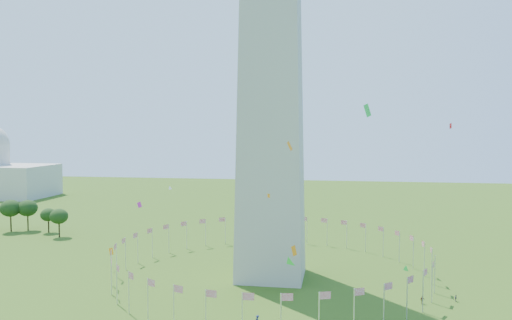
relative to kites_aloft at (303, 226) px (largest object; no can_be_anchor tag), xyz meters
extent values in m
cylinder|color=silver|center=(29.89, 27.43, -14.49)|extent=(0.24, 0.24, 9.00)
cylinder|color=silver|center=(29.28, 34.37, -14.49)|extent=(0.24, 0.24, 9.00)
cylinder|color=silver|center=(27.48, 41.11, -14.49)|extent=(0.24, 0.24, 9.00)
cylinder|color=silver|center=(24.53, 47.43, -14.49)|extent=(0.24, 0.24, 9.00)
cylinder|color=silver|center=(20.53, 53.14, -14.49)|extent=(0.24, 0.24, 9.00)
cylinder|color=silver|center=(15.60, 58.07, -14.49)|extent=(0.24, 0.24, 9.00)
cylinder|color=silver|center=(9.89, 62.07, -14.49)|extent=(0.24, 0.24, 9.00)
cylinder|color=silver|center=(3.57, 65.01, -14.49)|extent=(0.24, 0.24, 9.00)
cylinder|color=silver|center=(-3.16, 66.82, -14.49)|extent=(0.24, 0.24, 9.00)
cylinder|color=silver|center=(-10.11, 67.43, -14.49)|extent=(0.24, 0.24, 9.00)
cylinder|color=silver|center=(-17.05, 66.82, -14.49)|extent=(0.24, 0.24, 9.00)
cylinder|color=silver|center=(-23.79, 65.01, -14.49)|extent=(0.24, 0.24, 9.00)
cylinder|color=silver|center=(-30.11, 62.07, -14.49)|extent=(0.24, 0.24, 9.00)
cylinder|color=silver|center=(-35.82, 58.07, -14.49)|extent=(0.24, 0.24, 9.00)
cylinder|color=silver|center=(-40.75, 53.14, -14.49)|extent=(0.24, 0.24, 9.00)
cylinder|color=silver|center=(-44.75, 47.43, -14.49)|extent=(0.24, 0.24, 9.00)
cylinder|color=silver|center=(-47.70, 41.11, -14.49)|extent=(0.24, 0.24, 9.00)
cylinder|color=silver|center=(-49.50, 34.37, -14.49)|extent=(0.24, 0.24, 9.00)
cylinder|color=silver|center=(-50.11, 27.43, -14.49)|extent=(0.24, 0.24, 9.00)
cylinder|color=silver|center=(-49.50, 20.48, -14.49)|extent=(0.24, 0.24, 9.00)
cylinder|color=silver|center=(-47.70, 13.75, -14.49)|extent=(0.24, 0.24, 9.00)
cylinder|color=silver|center=(-44.75, 7.43, -14.49)|extent=(0.24, 0.24, 9.00)
cylinder|color=silver|center=(-40.75, 1.72, -14.49)|extent=(0.24, 0.24, 9.00)
cylinder|color=silver|center=(-35.82, -3.21, -14.49)|extent=(0.24, 0.24, 9.00)
cylinder|color=silver|center=(-30.11, -7.21, -14.49)|extent=(0.24, 0.24, 9.00)
cylinder|color=silver|center=(-23.79, -10.16, -14.49)|extent=(0.24, 0.24, 9.00)
cylinder|color=silver|center=(-17.05, -11.97, -14.49)|extent=(0.24, 0.24, 9.00)
cylinder|color=silver|center=(-10.11, -12.57, -14.49)|extent=(0.24, 0.24, 9.00)
cylinder|color=silver|center=(-3.16, -11.97, -14.49)|extent=(0.24, 0.24, 9.00)
cylinder|color=silver|center=(3.57, -10.16, -14.49)|extent=(0.24, 0.24, 9.00)
cylinder|color=silver|center=(9.89, -7.21, -14.49)|extent=(0.24, 0.24, 9.00)
cylinder|color=silver|center=(15.60, -3.21, -14.49)|extent=(0.24, 0.24, 9.00)
cylinder|color=silver|center=(20.53, 1.72, -14.49)|extent=(0.24, 0.24, 9.00)
cylinder|color=silver|center=(24.53, 7.43, -14.49)|extent=(0.24, 0.24, 9.00)
cylinder|color=silver|center=(27.48, 13.75, -14.49)|extent=(0.24, 0.24, 9.00)
cylinder|color=silver|center=(29.28, 20.48, -14.49)|extent=(0.24, 0.24, 9.00)
imported|color=#1F274A|center=(-8.57, -4.64, -18.04)|extent=(1.35, 1.38, 1.91)
imported|color=#581419|center=(25.30, 12.65, -18.06)|extent=(1.29, 1.15, 1.87)
imported|color=#371B53|center=(32.94, 15.43, -18.24)|extent=(0.87, 1.04, 1.52)
plane|color=green|center=(-2.25, -4.63, -6.24)|extent=(1.62, 2.28, 2.51)
plane|color=green|center=(10.87, -23.36, 22.08)|extent=(1.68, 1.54, 2.22)
plane|color=#CC2699|center=(-35.43, 2.10, 3.06)|extent=(0.26, 1.45, 1.44)
plane|color=white|center=(-41.39, 39.45, 2.19)|extent=(0.73, 1.45, 1.42)
plane|color=orange|center=(-8.98, 14.20, 4.01)|extent=(1.11, 0.34, 1.08)
plane|color=orange|center=(-2.46, -3.73, 16.09)|extent=(1.79, 1.33, 2.03)
plane|color=red|center=(31.06, 15.91, 20.05)|extent=(0.95, 1.09, 1.44)
plane|color=green|center=(21.38, 10.32, -10.67)|extent=(0.97, 1.14, 1.45)
plane|color=orange|center=(-2.58, 8.58, -7.24)|extent=(2.28, 0.79, 2.18)
plane|color=orange|center=(-54.14, 27.17, -13.99)|extent=(0.64, 1.93, 1.91)
ellipsoid|color=#234517|center=(-114.13, 69.04, -13.12)|extent=(7.52, 7.52, 11.76)
ellipsoid|color=#234517|center=(-108.99, 71.83, -13.29)|extent=(7.30, 7.30, 11.41)
ellipsoid|color=#234517|center=(-99.11, 69.64, -14.57)|extent=(5.67, 5.67, 8.85)
ellipsoid|color=#234517|center=(-90.92, 63.05, -14.04)|extent=(6.34, 6.34, 9.91)
camera|label=1|loc=(6.45, -99.03, 19.25)|focal=35.00mm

